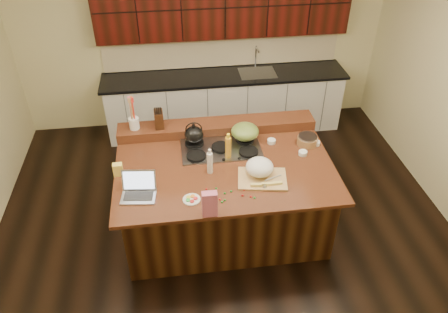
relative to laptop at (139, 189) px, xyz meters
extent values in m
cube|color=black|center=(0.93, 0.36, -0.99)|extent=(5.50, 5.00, 0.01)
cube|color=silver|center=(0.93, 0.36, 1.72)|extent=(5.50, 5.00, 0.01)
cube|color=beige|center=(0.93, 2.86, 0.37)|extent=(5.50, 0.01, 2.70)
cube|color=black|center=(0.93, 0.36, -0.54)|extent=(2.22, 1.42, 0.88)
cube|color=black|center=(0.93, 0.36, -0.08)|extent=(2.40, 1.60, 0.04)
cube|color=black|center=(0.93, 1.06, 0.00)|extent=(2.40, 0.30, 0.12)
cube|color=gray|center=(0.93, 0.66, -0.06)|extent=(0.92, 0.52, 0.02)
cylinder|color=black|center=(0.63, 0.79, -0.04)|extent=(0.22, 0.22, 0.03)
cylinder|color=black|center=(1.23, 0.79, -0.04)|extent=(0.22, 0.22, 0.03)
cylinder|color=black|center=(0.63, 0.53, -0.04)|extent=(0.22, 0.22, 0.03)
cylinder|color=black|center=(1.23, 0.53, -0.04)|extent=(0.22, 0.22, 0.03)
cylinder|color=black|center=(0.93, 0.66, -0.04)|extent=(0.22, 0.22, 0.03)
cube|color=silver|center=(1.23, 2.53, -0.53)|extent=(3.60, 0.62, 0.90)
cube|color=black|center=(1.23, 2.53, -0.06)|extent=(3.70, 0.66, 0.04)
cube|color=gray|center=(1.73, 2.53, -0.05)|extent=(0.55, 0.42, 0.01)
cylinder|color=gray|center=(1.73, 2.71, 0.14)|extent=(0.02, 0.02, 0.36)
cube|color=black|center=(1.23, 2.68, 0.97)|extent=(3.60, 0.34, 0.90)
cube|color=beige|center=(1.23, 2.84, 0.22)|extent=(3.60, 0.03, 0.50)
ellipsoid|color=black|center=(0.63, 0.79, 0.08)|extent=(0.22, 0.22, 0.20)
ellipsoid|color=#5C732E|center=(1.23, 0.79, 0.07)|extent=(0.43, 0.43, 0.18)
cube|color=#B7B7BC|center=(-0.01, -0.05, -0.06)|extent=(0.37, 0.28, 0.02)
cube|color=black|center=(-0.01, -0.05, -0.05)|extent=(0.30, 0.17, 0.00)
cube|color=#B7B7BC|center=(0.01, 0.06, 0.06)|extent=(0.35, 0.11, 0.22)
cube|color=silver|center=(0.01, 0.06, 0.06)|extent=(0.32, 0.09, 0.19)
cylinder|color=gold|center=(0.98, 0.49, 0.07)|extent=(0.09, 0.09, 0.27)
cylinder|color=silver|center=(0.75, 0.25, 0.06)|extent=(0.07, 0.07, 0.25)
cube|color=tan|center=(1.29, 0.05, -0.05)|extent=(0.56, 0.45, 0.02)
ellipsoid|color=white|center=(1.27, 0.13, 0.05)|extent=(0.30, 0.30, 0.18)
cube|color=#EDD872|center=(1.19, -0.07, -0.03)|extent=(0.11, 0.03, 0.03)
cube|color=#EDD872|center=(1.30, -0.07, -0.03)|extent=(0.11, 0.03, 0.03)
cube|color=#EDD872|center=(1.42, -0.07, -0.03)|extent=(0.11, 0.03, 0.03)
cylinder|color=gray|center=(1.40, 0.03, -0.04)|extent=(0.20, 0.08, 0.01)
cylinder|color=white|center=(1.84, 0.43, -0.04)|extent=(0.13, 0.13, 0.04)
cylinder|color=white|center=(2.04, 0.60, -0.04)|extent=(0.13, 0.13, 0.04)
cylinder|color=white|center=(1.53, 0.71, -0.04)|extent=(0.11, 0.11, 0.04)
cylinder|color=#996B3F|center=(1.94, 0.64, -0.02)|extent=(0.29, 0.29, 0.09)
cone|color=silver|center=(1.28, -0.09, -0.03)|extent=(0.10, 0.10, 0.07)
cube|color=#CD6080|center=(0.68, -0.39, 0.07)|extent=(0.15, 0.08, 0.27)
cylinder|color=white|center=(0.52, -0.16, -0.06)|extent=(0.20, 0.20, 0.01)
cube|color=#F6D956|center=(-0.22, 0.34, 0.01)|extent=(0.11, 0.08, 0.14)
cylinder|color=white|center=(-0.06, 1.06, 0.13)|extent=(0.15, 0.15, 0.14)
cube|color=black|center=(0.23, 1.06, 0.16)|extent=(0.11, 0.17, 0.20)
ellipsoid|color=red|center=(1.04, -0.18, -0.05)|extent=(0.02, 0.02, 0.02)
ellipsoid|color=#198C26|center=(0.82, -0.24, -0.05)|extent=(0.02, 0.02, 0.02)
ellipsoid|color=red|center=(1.07, -0.09, -0.05)|extent=(0.02, 0.02, 0.02)
ellipsoid|color=#198C26|center=(1.15, -0.23, -0.05)|extent=(0.02, 0.02, 0.02)
ellipsoid|color=red|center=(0.80, -0.20, -0.05)|extent=(0.02, 0.02, 0.02)
ellipsoid|color=#198C26|center=(0.93, -0.10, -0.05)|extent=(0.02, 0.02, 0.02)
ellipsoid|color=red|center=(1.09, -0.03, -0.05)|extent=(0.02, 0.02, 0.02)
ellipsoid|color=#198C26|center=(0.86, -0.12, -0.05)|extent=(0.02, 0.02, 0.02)
ellipsoid|color=red|center=(1.03, -0.18, -0.05)|extent=(0.02, 0.02, 0.02)
ellipsoid|color=#198C26|center=(0.85, -0.22, -0.05)|extent=(0.02, 0.02, 0.02)
ellipsoid|color=red|center=(0.68, -0.03, -0.05)|extent=(0.02, 0.02, 0.02)
ellipsoid|color=#198C26|center=(0.79, -0.03, -0.05)|extent=(0.02, 0.02, 0.02)
ellipsoid|color=red|center=(1.12, -0.21, -0.05)|extent=(0.02, 0.02, 0.02)
ellipsoid|color=#198C26|center=(0.71, -0.12, -0.05)|extent=(0.02, 0.02, 0.02)
ellipsoid|color=red|center=(0.68, -0.07, -0.05)|extent=(0.02, 0.02, 0.02)
camera|label=1|loc=(0.41, -3.42, 2.89)|focal=35.00mm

